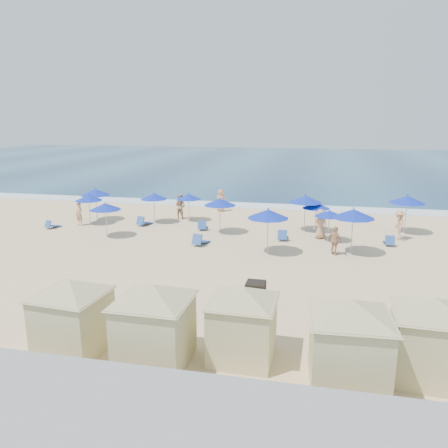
# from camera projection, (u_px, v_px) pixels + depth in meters

# --- Properties ---
(ground) EXTENTS (160.00, 160.00, 0.00)m
(ground) POSITION_uv_depth(u_px,v_px,m) (231.00, 263.00, 22.98)
(ground) COLOR beige
(ground) RESTS_ON ground
(ocean) EXTENTS (160.00, 80.00, 0.06)m
(ocean) POSITION_uv_depth(u_px,v_px,m) (293.00, 163.00, 75.26)
(ocean) COLOR navy
(ocean) RESTS_ON ground
(surf_line) EXTENTS (160.00, 2.50, 0.08)m
(surf_line) POSITION_uv_depth(u_px,v_px,m) (266.00, 206.00, 37.70)
(surf_line) COLOR white
(surf_line) RESTS_ON ground
(seawall) EXTENTS (160.00, 6.10, 1.22)m
(seawall) POSITION_uv_depth(u_px,v_px,m) (116.00, 420.00, 9.99)
(seawall) COLOR gray
(seawall) RESTS_ON ground
(trash_bin) EXTENTS (0.81, 0.81, 0.79)m
(trash_bin) POSITION_uv_depth(u_px,v_px,m) (256.00, 291.00, 18.13)
(trash_bin) COLOR black
(trash_bin) RESTS_ON ground
(cabana_0) EXTENTS (4.28, 4.28, 2.70)m
(cabana_0) POSITION_uv_depth(u_px,v_px,m) (72.00, 307.00, 13.91)
(cabana_0) COLOR beige
(cabana_0) RESTS_ON ground
(cabana_1) EXTENTS (4.52, 4.52, 2.84)m
(cabana_1) POSITION_uv_depth(u_px,v_px,m) (154.00, 314.00, 13.19)
(cabana_1) COLOR beige
(cabana_1) RESTS_ON ground
(cabana_2) EXTENTS (4.20, 4.20, 2.64)m
(cabana_2) POSITION_uv_depth(u_px,v_px,m) (243.00, 314.00, 13.48)
(cabana_2) COLOR beige
(cabana_2) RESTS_ON ground
(cabana_3) EXTENTS (4.53, 4.53, 2.85)m
(cabana_3) POSITION_uv_depth(u_px,v_px,m) (350.00, 332.00, 12.08)
(cabana_3) COLOR beige
(cabana_3) RESTS_ON ground
(cabana_4) EXTENTS (4.37, 4.37, 2.75)m
(cabana_4) POSITION_uv_depth(u_px,v_px,m) (431.00, 328.00, 12.44)
(cabana_4) COLOR beige
(cabana_4) RESTS_ON ground
(umbrella_0) EXTENTS (2.16, 2.16, 2.46)m
(umbrella_0) POSITION_uv_depth(u_px,v_px,m) (95.00, 192.00, 32.14)
(umbrella_0) COLOR #A5A8AD
(umbrella_0) RESTS_ON ground
(umbrella_1) EXTENTS (1.95, 1.95, 2.22)m
(umbrella_1) POSITION_uv_depth(u_px,v_px,m) (89.00, 198.00, 31.05)
(umbrella_1) COLOR #A5A8AD
(umbrella_1) RESTS_ON ground
(umbrella_2) EXTENTS (1.98, 1.98, 2.25)m
(umbrella_2) POSITION_uv_depth(u_px,v_px,m) (154.00, 196.00, 31.48)
(umbrella_2) COLOR #A5A8AD
(umbrella_2) RESTS_ON ground
(umbrella_3) EXTENTS (2.01, 2.01, 2.29)m
(umbrella_3) POSITION_uv_depth(u_px,v_px,m) (105.00, 206.00, 27.64)
(umbrella_3) COLOR #A5A8AD
(umbrella_3) RESTS_ON ground
(umbrella_4) EXTENTS (1.85, 1.85, 2.11)m
(umbrella_4) POSITION_uv_depth(u_px,v_px,m) (189.00, 197.00, 32.08)
(umbrella_4) COLOR #A5A8AD
(umbrella_4) RESTS_ON ground
(umbrella_5) EXTENTS (2.13, 2.13, 2.42)m
(umbrella_5) POSITION_uv_depth(u_px,v_px,m) (220.00, 202.00, 28.52)
(umbrella_5) COLOR #A5A8AD
(umbrella_5) RESTS_ON ground
(umbrella_6) EXTENTS (2.32, 2.32, 2.64)m
(umbrella_6) POSITION_uv_depth(u_px,v_px,m) (268.00, 214.00, 24.03)
(umbrella_6) COLOR #A5A8AD
(umbrella_6) RESTS_ON ground
(umbrella_7) EXTENTS (1.83, 1.83, 2.08)m
(umbrella_7) POSITION_uv_depth(u_px,v_px,m) (316.00, 205.00, 28.88)
(umbrella_7) COLOR #A5A8AD
(umbrella_7) RESTS_ON ground
(umbrella_8) EXTENTS (1.79, 1.79, 2.04)m
(umbrella_8) POSITION_uv_depth(u_px,v_px,m) (329.00, 213.00, 26.61)
(umbrella_8) COLOR #A5A8AD
(umbrella_8) RESTS_ON ground
(umbrella_9) EXTENTS (2.22, 2.22, 2.53)m
(umbrella_9) POSITION_uv_depth(u_px,v_px,m) (305.00, 199.00, 29.01)
(umbrella_9) COLOR #A5A8AD
(umbrella_9) RESTS_ON ground
(umbrella_10) EXTENTS (2.31, 2.31, 2.63)m
(umbrella_10) POSITION_uv_depth(u_px,v_px,m) (407.00, 199.00, 28.44)
(umbrella_10) COLOR #A5A8AD
(umbrella_10) RESTS_ON ground
(umbrella_11) EXTENTS (2.35, 2.35, 2.67)m
(umbrella_11) POSITION_uv_depth(u_px,v_px,m) (353.00, 214.00, 23.96)
(umbrella_11) COLOR #A5A8AD
(umbrella_11) RESTS_ON ground
(beach_chair_0) EXTENTS (0.83, 1.22, 0.61)m
(beach_chair_0) POSITION_uv_depth(u_px,v_px,m) (52.00, 225.00, 30.26)
(beach_chair_0) COLOR #2A529C
(beach_chair_0) RESTS_ON ground
(beach_chair_1) EXTENTS (0.94, 1.41, 0.72)m
(beach_chair_1) POSITION_uv_depth(u_px,v_px,m) (144.00, 222.00, 31.06)
(beach_chair_1) COLOR #2A529C
(beach_chair_1) RESTS_ON ground
(beach_chair_2) EXTENTS (0.78, 1.36, 0.71)m
(beach_chair_2) POSITION_uv_depth(u_px,v_px,m) (202.00, 226.00, 29.86)
(beach_chair_2) COLOR #2A529C
(beach_chair_2) RESTS_ON ground
(beach_chair_3) EXTENTS (0.91, 1.47, 0.75)m
(beach_chair_3) POSITION_uv_depth(u_px,v_px,m) (200.00, 241.00, 26.20)
(beach_chair_3) COLOR #2A529C
(beach_chair_3) RESTS_ON ground
(beach_chair_4) EXTENTS (0.58, 1.29, 0.71)m
(beach_chair_4) POSITION_uv_depth(u_px,v_px,m) (283.00, 236.00, 27.31)
(beach_chair_4) COLOR #2A529C
(beach_chair_4) RESTS_ON ground
(beach_chair_5) EXTENTS (0.55, 1.22, 0.67)m
(beach_chair_5) POSITION_uv_depth(u_px,v_px,m) (389.00, 241.00, 26.16)
(beach_chair_5) COLOR #2A529C
(beach_chair_5) RESTS_ON ground
(beachgoer_0) EXTENTS (0.68, 0.54, 1.64)m
(beachgoer_0) POSITION_uv_depth(u_px,v_px,m) (79.00, 214.00, 30.93)
(beachgoer_0) COLOR tan
(beachgoer_0) RESTS_ON ground
(beachgoer_1) EXTENTS (1.06, 0.92, 1.87)m
(beachgoer_1) POSITION_uv_depth(u_px,v_px,m) (180.00, 206.00, 33.12)
(beachgoer_1) COLOR tan
(beachgoer_1) RESTS_ON ground
(beachgoer_2) EXTENTS (0.97, 0.93, 1.62)m
(beachgoer_2) POSITION_uv_depth(u_px,v_px,m) (335.00, 241.00, 24.16)
(beachgoer_2) COLOR tan
(beachgoer_2) RESTS_ON ground
(beachgoer_3) EXTENTS (0.73, 1.24, 1.90)m
(beachgoer_3) POSITION_uv_depth(u_px,v_px,m) (399.00, 225.00, 27.24)
(beachgoer_3) COLOR tan
(beachgoer_3) RESTS_ON ground
(beachgoer_4) EXTENTS (0.99, 0.76, 1.82)m
(beachgoer_4) POSITION_uv_depth(u_px,v_px,m) (221.00, 200.00, 35.73)
(beachgoer_4) COLOR tan
(beachgoer_4) RESTS_ON ground
(beachgoer_5) EXTENTS (1.10, 1.00, 1.88)m
(beachgoer_5) POSITION_uv_depth(u_px,v_px,m) (320.00, 224.00, 27.50)
(beachgoer_5) COLOR tan
(beachgoer_5) RESTS_ON ground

